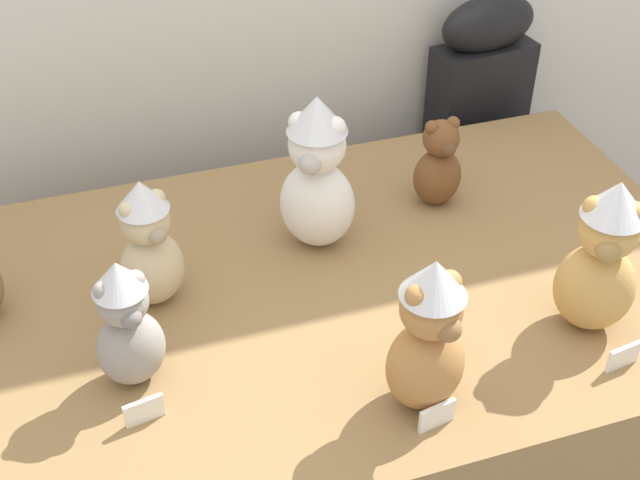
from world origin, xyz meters
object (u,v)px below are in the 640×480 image
teddy_bear_sand (149,245)px  teddy_bear_snow (317,175)px  display_table (320,408)px  instrument_case (470,165)px  teddy_bear_caramel (429,337)px  teddy_bear_honey (602,259)px  teddy_bear_chestnut (439,165)px  teddy_bear_ash (127,325)px

teddy_bear_sand → teddy_bear_snow: 0.37m
display_table → instrument_case: bearing=43.0°
teddy_bear_sand → teddy_bear_caramel: (0.40, -0.41, 0.02)m
teddy_bear_honey → teddy_bear_caramel: bearing=-135.0°
teddy_bear_sand → teddy_bear_caramel: teddy_bear_caramel is taller
instrument_case → teddy_bear_sand: instrument_case is taller
instrument_case → teddy_bear_sand: bearing=-158.2°
teddy_bear_caramel → teddy_bear_honey: teddy_bear_honey is taller
instrument_case → teddy_bear_snow: bearing=-150.2°
teddy_bear_chestnut → teddy_bear_honey: bearing=-79.1°
display_table → teddy_bear_snow: 0.57m
teddy_bear_sand → teddy_bear_snow: teddy_bear_snow is taller
teddy_bear_ash → teddy_bear_snow: (0.44, 0.28, 0.04)m
teddy_bear_sand → teddy_bear_chestnut: teddy_bear_sand is taller
display_table → teddy_bear_ash: (-0.39, -0.14, 0.51)m
instrument_case → teddy_bear_caramel: size_ratio=3.33×
instrument_case → teddy_bear_snow: size_ratio=2.96×
teddy_bear_sand → teddy_bear_caramel: size_ratio=0.90×
teddy_bear_caramel → teddy_bear_ash: size_ratio=1.17×
teddy_bear_honey → teddy_bear_snow: teddy_bear_snow is taller
teddy_bear_chestnut → teddy_bear_caramel: teddy_bear_caramel is taller
display_table → teddy_bear_snow: bearing=74.4°
teddy_bear_sand → teddy_bear_ash: size_ratio=1.06×
teddy_bear_sand → teddy_bear_chestnut: 0.69m
teddy_bear_chestnut → teddy_bear_caramel: (-0.27, -0.55, 0.05)m
instrument_case → teddy_bear_chestnut: bearing=-135.0°
display_table → teddy_bear_snow: (0.04, 0.14, 0.55)m
display_table → instrument_case: (0.67, 0.63, 0.15)m
teddy_bear_ash → instrument_case: bearing=22.8°
teddy_bear_caramel → teddy_bear_sand: bearing=120.3°
instrument_case → teddy_bear_honey: size_ratio=3.18×
instrument_case → teddy_bear_ash: bearing=-152.0°
teddy_bear_sand → teddy_bear_honey: teddy_bear_honey is taller
teddy_bear_chestnut → teddy_bear_honey: teddy_bear_honey is taller
display_table → teddy_bear_caramel: size_ratio=5.32×
teddy_bear_honey → teddy_bear_snow: (-0.42, 0.41, 0.01)m
teddy_bear_chestnut → teddy_bear_caramel: 0.61m
teddy_bear_sand → teddy_bear_chestnut: (0.67, 0.14, -0.04)m
teddy_bear_sand → teddy_bear_ash: 0.21m
teddy_bear_snow → teddy_bear_sand: bearing=-134.6°
teddy_bear_chestnut → teddy_bear_ash: (-0.74, -0.34, 0.03)m
teddy_bear_honey → teddy_bear_chestnut: bearing=136.2°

